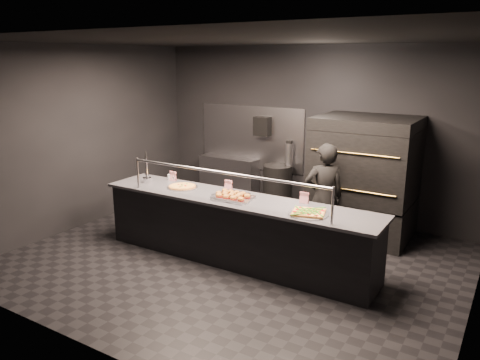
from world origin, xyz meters
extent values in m
plane|color=black|center=(0.00, 0.00, 0.00)|extent=(6.00, 6.00, 0.00)
plane|color=black|center=(0.00, 0.00, 3.00)|extent=(6.00, 6.00, 0.00)
cube|color=black|center=(0.00, 2.50, 1.50)|extent=(6.00, 0.04, 3.00)
cube|color=black|center=(0.00, -2.50, 1.50)|extent=(6.00, 0.04, 3.00)
cube|color=black|center=(-3.00, 0.00, 1.50)|extent=(0.04, 5.00, 3.00)
cube|color=#99999E|center=(-1.20, 2.48, 1.30)|extent=(2.20, 0.02, 1.20)
cube|color=black|center=(0.00, 0.00, 0.44)|extent=(4.00, 0.70, 0.88)
cube|color=#3B3B41|center=(0.00, 0.00, 0.90)|extent=(4.10, 0.78, 0.04)
cylinder|color=#99999E|center=(-1.50, -0.30, 1.15)|extent=(0.03, 0.03, 0.45)
cylinder|color=#99999E|center=(1.50, -0.30, 1.15)|extent=(0.03, 0.03, 0.45)
cylinder|color=#99999E|center=(0.00, -0.30, 1.34)|extent=(3.00, 0.04, 0.04)
cube|color=black|center=(1.20, 1.90, 0.30)|extent=(1.50, 1.15, 0.60)
cube|color=black|center=(1.20, 1.90, 0.90)|extent=(1.50, 1.20, 0.55)
cube|color=black|center=(1.20, 1.90, 1.45)|extent=(1.50, 1.20, 0.55)
cube|color=black|center=(1.20, 1.90, 1.82)|extent=(1.50, 1.20, 0.18)
cylinder|color=gold|center=(1.20, 1.28, 0.90)|extent=(1.30, 0.02, 0.02)
cylinder|color=gold|center=(1.20, 1.28, 1.45)|extent=(1.30, 0.02, 0.02)
cube|color=#99999E|center=(-1.60, 2.32, 0.45)|extent=(1.20, 0.35, 0.90)
cube|color=black|center=(-0.90, 2.39, 1.55)|extent=(0.30, 0.20, 0.35)
cylinder|color=#B2B2B7|center=(-0.35, 2.40, 1.05)|extent=(0.14, 0.14, 0.45)
cube|color=black|center=(-0.35, 2.40, 1.30)|extent=(0.10, 0.06, 0.06)
cylinder|color=silver|center=(-1.60, -0.01, 0.96)|extent=(0.13, 0.13, 0.08)
cylinder|color=silver|center=(-1.60, -0.01, 1.13)|extent=(0.05, 0.05, 0.34)
cylinder|color=silver|center=(-1.60, -0.08, 1.28)|extent=(0.02, 0.10, 0.02)
cone|color=black|center=(-1.60, -0.01, 1.37)|extent=(0.05, 0.05, 0.13)
cylinder|color=silver|center=(-0.95, 0.04, 0.93)|extent=(0.46, 0.46, 0.01)
cylinder|color=#DB8C46|center=(-0.95, 0.04, 0.94)|extent=(0.40, 0.40, 0.02)
cylinder|color=#F5BB50|center=(-0.95, 0.04, 0.95)|extent=(0.35, 0.35, 0.01)
cube|color=silver|center=(-0.10, 0.04, 0.93)|extent=(0.50, 0.41, 0.02)
ellipsoid|color=#B37026|center=(-0.25, -0.03, 0.96)|extent=(0.08, 0.08, 0.05)
ellipsoid|color=#B37026|center=(-0.25, 0.12, 0.96)|extent=(0.08, 0.08, 0.05)
ellipsoid|color=#B37026|center=(-0.15, -0.03, 0.96)|extent=(0.08, 0.08, 0.05)
ellipsoid|color=#B37026|center=(-0.15, 0.12, 0.96)|extent=(0.08, 0.08, 0.05)
ellipsoid|color=#B37026|center=(-0.05, -0.03, 0.96)|extent=(0.08, 0.08, 0.05)
ellipsoid|color=#B37026|center=(-0.05, 0.12, 0.96)|extent=(0.08, 0.08, 0.05)
ellipsoid|color=#B37026|center=(0.05, -0.03, 0.96)|extent=(0.08, 0.08, 0.05)
ellipsoid|color=#B37026|center=(0.05, 0.12, 0.96)|extent=(0.08, 0.08, 0.05)
cube|color=silver|center=(0.00, -0.06, 0.93)|extent=(0.57, 0.47, 0.02)
ellipsoid|color=#B37026|center=(-0.17, -0.14, 0.97)|extent=(0.09, 0.09, 0.06)
ellipsoid|color=#B37026|center=(-0.17, 0.03, 0.97)|extent=(0.09, 0.09, 0.06)
ellipsoid|color=#B37026|center=(-0.06, -0.14, 0.97)|extent=(0.09, 0.09, 0.06)
ellipsoid|color=#B37026|center=(-0.06, 0.03, 0.97)|extent=(0.09, 0.09, 0.06)
ellipsoid|color=#B37026|center=(0.06, -0.14, 0.97)|extent=(0.09, 0.09, 0.06)
ellipsoid|color=#B37026|center=(0.06, 0.03, 0.97)|extent=(0.09, 0.09, 0.06)
ellipsoid|color=#B37026|center=(0.17, -0.14, 0.97)|extent=(0.09, 0.09, 0.06)
ellipsoid|color=#B37026|center=(0.17, 0.03, 0.97)|extent=(0.09, 0.09, 0.06)
cylinder|color=silver|center=(1.13, -0.11, 0.93)|extent=(0.49, 0.49, 0.01)
cube|color=#DB8C46|center=(1.13, -0.11, 0.94)|extent=(0.46, 0.43, 0.02)
cube|color=#F5BB50|center=(1.13, -0.11, 0.95)|extent=(0.44, 0.41, 0.01)
cube|color=#32951F|center=(1.13, -0.11, 0.96)|extent=(0.41, 0.38, 0.01)
cylinder|color=silver|center=(-1.40, 0.28, 0.97)|extent=(0.06, 0.06, 0.09)
cylinder|color=silver|center=(-1.31, 0.28, 0.96)|extent=(0.04, 0.04, 0.07)
cube|color=white|center=(-1.32, 0.28, 1.00)|extent=(0.12, 0.04, 0.15)
cube|color=white|center=(-0.29, 0.28, 1.00)|extent=(0.12, 0.04, 0.15)
cube|color=white|center=(0.90, 0.28, 1.00)|extent=(0.12, 0.04, 0.15)
cylinder|color=black|center=(-0.48, 2.22, 0.44)|extent=(0.53, 0.53, 0.88)
imported|color=black|center=(0.87, 1.05, 0.80)|extent=(0.70, 0.67, 1.60)
camera|label=1|loc=(3.26, -5.19, 2.78)|focal=35.00mm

